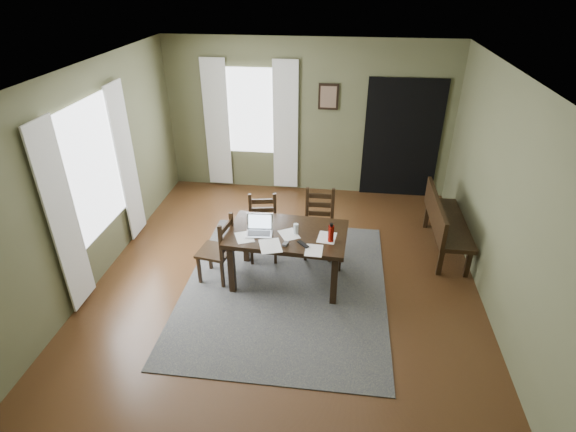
# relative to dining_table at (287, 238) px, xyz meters

# --- Properties ---
(ground) EXTENTS (5.00, 6.00, 0.01)m
(ground) POSITION_rel_dining_table_xyz_m (-0.01, -0.14, -0.67)
(ground) COLOR #492C16
(room_shell) EXTENTS (5.02, 6.02, 2.71)m
(room_shell) POSITION_rel_dining_table_xyz_m (-0.01, -0.14, 1.14)
(room_shell) COLOR brown
(room_shell) RESTS_ON ground
(rug) EXTENTS (2.60, 3.20, 0.01)m
(rug) POSITION_rel_dining_table_xyz_m (-0.01, -0.14, -0.66)
(rug) COLOR #454545
(rug) RESTS_ON ground
(dining_table) EXTENTS (1.54, 0.98, 0.75)m
(dining_table) POSITION_rel_dining_table_xyz_m (0.00, 0.00, 0.00)
(dining_table) COLOR black
(dining_table) RESTS_ON rug
(chair_end) EXTENTS (0.47, 0.47, 0.93)m
(chair_end) POSITION_rel_dining_table_xyz_m (-0.90, -0.07, -0.21)
(chair_end) COLOR black
(chair_end) RESTS_ON rug
(chair_back_left) EXTENTS (0.47, 0.47, 0.92)m
(chair_back_left) POSITION_rel_dining_table_xyz_m (-0.41, 0.54, -0.21)
(chair_back_left) COLOR black
(chair_back_left) RESTS_ON rug
(chair_back_right) EXTENTS (0.43, 0.44, 0.97)m
(chair_back_right) POSITION_rel_dining_table_xyz_m (0.36, 0.72, -0.19)
(chair_back_right) COLOR black
(chair_back_right) RESTS_ON rug
(bench) EXTENTS (0.48, 1.49, 0.84)m
(bench) POSITION_rel_dining_table_xyz_m (2.14, 1.04, -0.16)
(bench) COLOR black
(bench) RESTS_ON ground
(laptop) EXTENTS (0.35, 0.28, 0.22)m
(laptop) POSITION_rel_dining_table_xyz_m (-0.34, -0.04, 0.15)
(laptop) COLOR #B7B7BC
(laptop) RESTS_ON dining_table
(computer_mouse) EXTENTS (0.07, 0.10, 0.03)m
(computer_mouse) POSITION_rel_dining_table_xyz_m (0.02, -0.30, 0.11)
(computer_mouse) COLOR #3F3F42
(computer_mouse) RESTS_ON dining_table
(tv_remote) EXTENTS (0.16, 0.17, 0.02)m
(tv_remote) POSITION_rel_dining_table_xyz_m (0.23, -0.27, 0.10)
(tv_remote) COLOR black
(tv_remote) RESTS_ON dining_table
(drinking_glass) EXTENTS (0.07, 0.07, 0.14)m
(drinking_glass) POSITION_rel_dining_table_xyz_m (0.11, -0.02, 0.16)
(drinking_glass) COLOR silver
(drinking_glass) RESTS_ON dining_table
(water_bottle) EXTENTS (0.08, 0.08, 0.25)m
(water_bottle) POSITION_rel_dining_table_xyz_m (0.55, -0.14, 0.21)
(water_bottle) COLOR #9A150B
(water_bottle) RESTS_ON dining_table
(paper_a) EXTENTS (0.30, 0.33, 0.00)m
(paper_a) POSITION_rel_dining_table_xyz_m (-0.51, -0.19, 0.09)
(paper_a) COLOR white
(paper_a) RESTS_ON dining_table
(paper_b) EXTENTS (0.21, 0.27, 0.00)m
(paper_b) POSITION_rel_dining_table_xyz_m (0.37, -0.37, 0.09)
(paper_b) COLOR white
(paper_b) RESTS_ON dining_table
(paper_c) EXTENTS (0.31, 0.34, 0.00)m
(paper_c) POSITION_rel_dining_table_xyz_m (0.03, -0.06, 0.09)
(paper_c) COLOR white
(paper_c) RESTS_ON dining_table
(paper_d) EXTENTS (0.25, 0.30, 0.00)m
(paper_d) POSITION_rel_dining_table_xyz_m (0.50, -0.07, 0.09)
(paper_d) COLOR white
(paper_d) RESTS_ON dining_table
(paper_e) EXTENTS (0.34, 0.39, 0.00)m
(paper_e) POSITION_rel_dining_table_xyz_m (-0.16, -0.34, 0.09)
(paper_e) COLOR white
(paper_e) RESTS_ON dining_table
(window_left) EXTENTS (0.01, 1.30, 1.70)m
(window_left) POSITION_rel_dining_table_xyz_m (-2.48, 0.06, 0.78)
(window_left) COLOR white
(window_left) RESTS_ON ground
(window_back) EXTENTS (1.00, 0.01, 1.50)m
(window_back) POSITION_rel_dining_table_xyz_m (-1.01, 2.83, 0.78)
(window_back) COLOR white
(window_back) RESTS_ON ground
(curtain_left_near) EXTENTS (0.03, 0.48, 2.30)m
(curtain_left_near) POSITION_rel_dining_table_xyz_m (-2.45, -0.76, 0.53)
(curtain_left_near) COLOR silver
(curtain_left_near) RESTS_ON ground
(curtain_left_far) EXTENTS (0.03, 0.48, 2.30)m
(curtain_left_far) POSITION_rel_dining_table_xyz_m (-2.45, 0.88, 0.53)
(curtain_left_far) COLOR silver
(curtain_left_far) RESTS_ON ground
(curtain_back_left) EXTENTS (0.44, 0.03, 2.30)m
(curtain_back_left) POSITION_rel_dining_table_xyz_m (-1.63, 2.80, 0.53)
(curtain_back_left) COLOR silver
(curtain_back_left) RESTS_ON ground
(curtain_back_right) EXTENTS (0.44, 0.03, 2.30)m
(curtain_back_right) POSITION_rel_dining_table_xyz_m (-0.39, 2.80, 0.53)
(curtain_back_right) COLOR silver
(curtain_back_right) RESTS_ON ground
(framed_picture) EXTENTS (0.34, 0.03, 0.44)m
(framed_picture) POSITION_rel_dining_table_xyz_m (0.34, 2.83, 1.08)
(framed_picture) COLOR black
(framed_picture) RESTS_ON ground
(doorway_back) EXTENTS (1.30, 0.03, 2.10)m
(doorway_back) POSITION_rel_dining_table_xyz_m (1.64, 2.83, 0.38)
(doorway_back) COLOR black
(doorway_back) RESTS_ON ground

